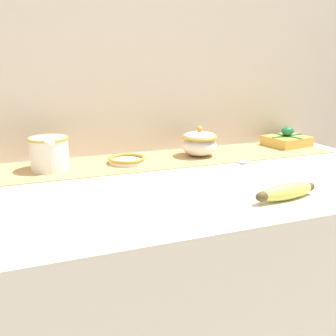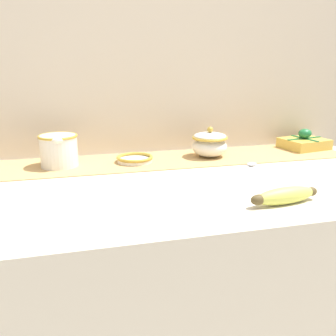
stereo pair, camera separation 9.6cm
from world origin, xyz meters
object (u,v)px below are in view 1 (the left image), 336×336
Objects in this scene: banana at (286,192)px; sugar_bowl at (200,143)px; gift_box at (287,140)px; cream_pitcher at (49,152)px; small_dish at (127,160)px; spoon at (241,163)px.

sugar_bowl is at bearing 91.07° from banana.
banana is 1.04× the size of gift_box.
cream_pitcher is 1.17× the size of small_dish.
cream_pitcher is 0.59m from spoon.
cream_pitcher reaches higher than small_dish.
sugar_bowl is at bearing 1.71° from small_dish.
gift_box reaches higher than small_dish.
small_dish is at bearing -178.29° from sugar_bowl.
sugar_bowl is 0.26m from small_dish.
cream_pitcher reaches higher than spoon.
small_dish reaches higher than spoon.
banana is at bearing -88.93° from sugar_bowl.
sugar_bowl reaches higher than spoon.
small_dish is at bearing 129.84° from spoon.
banana is at bearing -59.30° from small_dish.
gift_box reaches higher than spoon.
cream_pitcher reaches higher than gift_box.
banana is (0.01, -0.46, -0.03)m from sugar_bowl.
gift_box is at bearing 3.62° from small_dish.
sugar_bowl is (0.49, -0.00, -0.01)m from cream_pitcher.
gift_box reaches higher than banana.
cream_pitcher is 1.13× the size of sugar_bowl.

